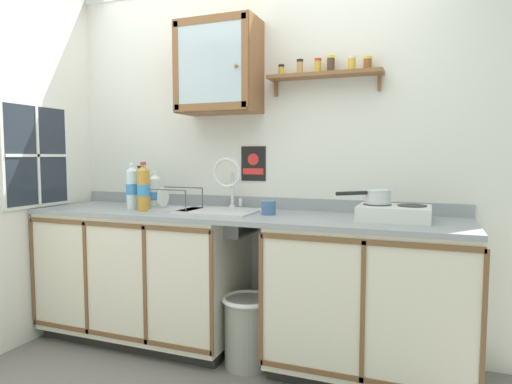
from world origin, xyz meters
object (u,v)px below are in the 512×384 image
at_px(hot_plate_stove, 394,213).
at_px(sink, 221,213).
at_px(bottle_opaque_white_0, 155,192).
at_px(wall_cabinet, 219,67).
at_px(bottle_detergent_teal_2, 133,189).
at_px(dish_rack, 173,207).
at_px(bottle_juice_amber_1, 144,188).
at_px(mug, 268,208).
at_px(bottle_water_clear_4, 132,188).
at_px(saucepan, 376,196).
at_px(warning_sign, 253,164).
at_px(bottle_soda_green_3, 140,188).
at_px(trash_bin, 248,330).

bearing_deg(hot_plate_stove, sink, 179.39).
height_order(bottle_opaque_white_0, wall_cabinet, wall_cabinet).
relative_size(bottle_detergent_teal_2, dish_rack, 0.76).
height_order(bottle_juice_amber_1, mug, bottle_juice_amber_1).
xyz_separation_m(bottle_water_clear_4, mug, (0.96, 0.08, -0.11)).
height_order(saucepan, bottle_juice_amber_1, bottle_juice_amber_1).
relative_size(saucepan, bottle_opaque_white_0, 1.11).
bearing_deg(warning_sign, wall_cabinet, -144.95).
xyz_separation_m(bottle_detergent_teal_2, mug, (1.10, -0.11, -0.08)).
distance_m(bottle_soda_green_3, bottle_water_clear_4, 0.12).
height_order(sink, saucepan, sink).
relative_size(wall_cabinet, trash_bin, 1.42).
bearing_deg(sink, bottle_detergent_teal_2, 174.23).
bearing_deg(bottle_soda_green_3, mug, -2.48).
height_order(bottle_water_clear_4, trash_bin, bottle_water_clear_4).
bearing_deg(sink, warning_sign, 64.81).
bearing_deg(dish_rack, saucepan, 2.14).
xyz_separation_m(bottle_juice_amber_1, dish_rack, (0.15, 0.11, -0.13)).
bearing_deg(warning_sign, trash_bin, -72.80).
bearing_deg(sink, bottle_juice_amber_1, -162.48).
bearing_deg(dish_rack, mug, 0.65).
bearing_deg(bottle_juice_amber_1, sink, 17.52).
bearing_deg(bottle_water_clear_4, saucepan, 4.21).
bearing_deg(mug, bottle_soda_green_3, 177.52).
bearing_deg(mug, saucepan, 3.71).
height_order(hot_plate_stove, saucepan, saucepan).
bearing_deg(hot_plate_stove, mug, -178.15).
height_order(bottle_opaque_white_0, bottle_detergent_teal_2, bottle_opaque_white_0).
relative_size(hot_plate_stove, mug, 3.67).
bearing_deg(trash_bin, wall_cabinet, 137.27).
height_order(bottle_opaque_white_0, warning_sign, warning_sign).
bearing_deg(mug, bottle_water_clear_4, -175.45).
height_order(dish_rack, trash_bin, dish_rack).
relative_size(bottle_soda_green_3, warning_sign, 1.23).
height_order(hot_plate_stove, bottle_opaque_white_0, bottle_opaque_white_0).
xyz_separation_m(bottle_detergent_teal_2, bottle_water_clear_4, (0.14, -0.19, 0.03)).
distance_m(saucepan, bottle_opaque_white_0, 1.53).
bearing_deg(bottle_soda_green_3, bottle_detergent_teal_2, 148.03).
relative_size(sink, warning_sign, 2.07).
height_order(bottle_juice_amber_1, trash_bin, bottle_juice_amber_1).
xyz_separation_m(saucepan, mug, (-0.65, -0.04, -0.09)).
distance_m(bottle_soda_green_3, dish_rack, 0.33).
bearing_deg(bottle_juice_amber_1, dish_rack, 36.05).
relative_size(bottle_soda_green_3, mug, 2.74).
xyz_separation_m(sink, saucepan, (1.00, 0.01, 0.15)).
distance_m(sink, trash_bin, 0.76).
height_order(bottle_water_clear_4, wall_cabinet, wall_cabinet).
distance_m(bottle_opaque_white_0, bottle_soda_green_3, 0.12).
distance_m(hot_plate_stove, bottle_soda_green_3, 1.74).
height_order(bottle_water_clear_4, warning_sign, warning_sign).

